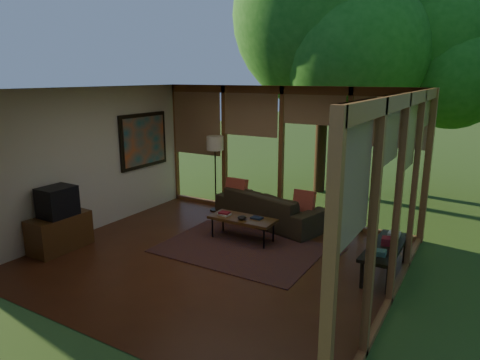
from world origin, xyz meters
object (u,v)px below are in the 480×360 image
Objects in this scene: television at (57,202)px; media_cabinet at (60,232)px; floor_lamp at (215,147)px; coffee_table at (242,219)px; side_console at (378,247)px; sofa at (270,207)px.

media_cabinet is at bearing 180.00° from television.
media_cabinet is 0.61× the size of floor_lamp.
coffee_table is 0.86× the size of side_console.
floor_lamp is at bearing 160.86° from side_console.
coffee_table is (-0.01, -1.06, 0.06)m from sofa.
floor_lamp is 2.10m from coffee_table.
media_cabinet is 3.51m from floor_lamp.
side_console is at bearing -2.54° from coffee_table.
floor_lamp reaches higher than television.
sofa is at bearing -5.93° from floor_lamp.
television is (-2.45, -3.00, 0.52)m from sofa.
sofa is 2.67m from side_console.
side_console is at bearing -19.14° from floor_lamp.
sofa is at bearing 50.76° from television.
sofa is 1.63× the size of side_console.
side_console reaches higher than coffee_table.
television is at bearing 0.00° from media_cabinet.
floor_lamp is at bearing 138.86° from coffee_table.
sofa reaches higher than media_cabinet.
sofa is 2.28× the size of media_cabinet.
coffee_table is at bearing 177.46° from side_console.
sofa reaches higher than side_console.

